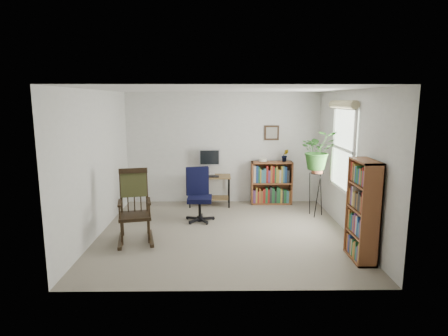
{
  "coord_description": "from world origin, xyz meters",
  "views": [
    {
      "loc": [
        -0.08,
        -6.11,
        2.23
      ],
      "look_at": [
        0.0,
        0.4,
        1.05
      ],
      "focal_mm": 30.0,
      "sensor_mm": 36.0,
      "label": 1
    }
  ],
  "objects_px": {
    "desk": "(210,191)",
    "tall_bookshelf": "(363,211)",
    "office_chair": "(200,195)",
    "rocking_chair": "(135,206)",
    "low_bookshelf": "(271,183)"
  },
  "relations": [
    {
      "from": "desk",
      "to": "tall_bookshelf",
      "type": "height_order",
      "value": "tall_bookshelf"
    },
    {
      "from": "rocking_chair",
      "to": "low_bookshelf",
      "type": "height_order",
      "value": "rocking_chair"
    },
    {
      "from": "desk",
      "to": "tall_bookshelf",
      "type": "relative_size",
      "value": 0.63
    },
    {
      "from": "office_chair",
      "to": "desk",
      "type": "bearing_deg",
      "value": 67.59
    },
    {
      "from": "low_bookshelf",
      "to": "tall_bookshelf",
      "type": "relative_size",
      "value": 0.65
    },
    {
      "from": "rocking_chair",
      "to": "tall_bookshelf",
      "type": "bearing_deg",
      "value": -24.38
    },
    {
      "from": "desk",
      "to": "rocking_chair",
      "type": "xyz_separation_m",
      "value": [
        -1.13,
        -2.11,
        0.27
      ]
    },
    {
      "from": "desk",
      "to": "tall_bookshelf",
      "type": "xyz_separation_m",
      "value": [
        2.21,
        -2.81,
        0.39
      ]
    },
    {
      "from": "desk",
      "to": "tall_bookshelf",
      "type": "distance_m",
      "value": 3.6
    },
    {
      "from": "office_chair",
      "to": "tall_bookshelf",
      "type": "height_order",
      "value": "tall_bookshelf"
    },
    {
      "from": "tall_bookshelf",
      "to": "desk",
      "type": "bearing_deg",
      "value": 128.25
    },
    {
      "from": "desk",
      "to": "low_bookshelf",
      "type": "bearing_deg",
      "value": 5.1
    },
    {
      "from": "office_chair",
      "to": "rocking_chair",
      "type": "bearing_deg",
      "value": -147.14
    },
    {
      "from": "desk",
      "to": "office_chair",
      "type": "relative_size",
      "value": 0.88
    },
    {
      "from": "desk",
      "to": "tall_bookshelf",
      "type": "bearing_deg",
      "value": -51.75
    }
  ]
}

